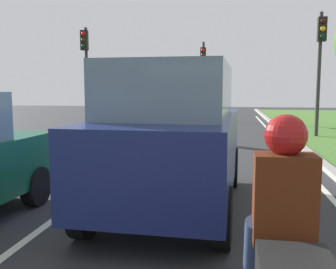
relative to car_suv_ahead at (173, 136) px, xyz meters
name	(u,v)px	position (x,y,z in m)	size (l,w,h in m)	color
ground_plane	(169,152)	(-0.93, 5.50, -1.17)	(60.00, 60.00, 0.00)	#2D2D30
lane_line_center	(147,151)	(-1.63, 5.50, -1.16)	(0.12, 32.00, 0.01)	silver
lane_line_right_edge	(291,155)	(2.67, 5.50, -1.16)	(0.12, 32.00, 0.01)	silver
curb_right	(310,153)	(3.17, 5.50, -1.11)	(0.24, 48.00, 0.12)	#9E9B93
car_suv_ahead	(173,136)	(0.00, 0.00, 0.00)	(2.12, 4.57, 2.28)	navy
rider_person	(284,196)	(1.25, -3.42, 0.02)	(0.50, 0.40, 1.16)	#4C1E0C
traffic_light_near_right	(320,53)	(4.24, 9.73, 2.10)	(0.32, 0.50, 4.81)	#2D2D2D
traffic_light_overhead_left	(85,60)	(-5.81, 11.41, 2.08)	(0.32, 0.50, 4.73)	#2D2D2D
traffic_light_far_median	(203,68)	(-0.75, 17.29, 1.94)	(0.32, 0.50, 4.66)	#2D2D2D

